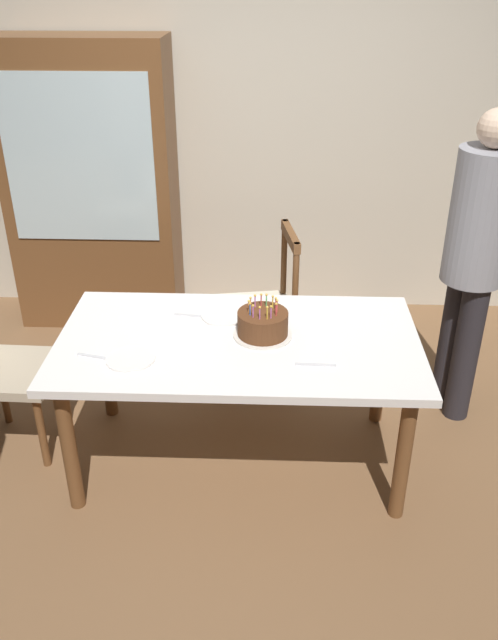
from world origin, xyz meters
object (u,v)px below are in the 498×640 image
(birthday_cake, at_px, (263,325))
(person_guest, at_px, (475,254))
(chair_spindle_back, at_px, (260,310))
(china_cabinet, at_px, (93,188))
(dining_table, at_px, (239,353))
(plate_near_celebrant, at_px, (131,359))
(plate_far_side, at_px, (224,316))

(birthday_cake, bearing_deg, person_guest, 23.28)
(chair_spindle_back, relative_size, china_cabinet, 0.50)
(person_guest, bearing_deg, chair_spindle_back, 164.87)
(dining_table, xyz_separation_m, birthday_cake, (0.11, 0.03, 0.14))
(person_guest, distance_m, china_cabinet, 2.49)
(plate_near_celebrant, relative_size, plate_far_side, 1.00)
(birthday_cake, height_order, plate_far_side, birthday_cake)
(birthday_cake, xyz_separation_m, plate_near_celebrant, (-0.58, -0.24, -0.06))
(plate_near_celebrant, xyz_separation_m, person_guest, (1.66, 0.70, 0.24))
(plate_far_side, bearing_deg, birthday_cake, -42.38)
(plate_far_side, xyz_separation_m, person_guest, (1.28, 0.28, 0.24))
(plate_far_side, relative_size, china_cabinet, 0.12)
(dining_table, relative_size, birthday_cake, 6.09)
(plate_near_celebrant, height_order, china_cabinet, china_cabinet)
(china_cabinet, bearing_deg, plate_far_side, -54.19)
(birthday_cake, height_order, chair_spindle_back, chair_spindle_back)
(dining_table, height_order, person_guest, person_guest)
(plate_near_celebrant, bearing_deg, dining_table, 24.05)
(plate_near_celebrant, relative_size, china_cabinet, 0.12)
(person_guest, bearing_deg, plate_near_celebrant, -157.11)
(chair_spindle_back, bearing_deg, dining_table, -96.21)
(birthday_cake, bearing_deg, chair_spindle_back, 92.05)
(dining_table, distance_m, china_cabinet, 1.91)
(chair_spindle_back, relative_size, person_guest, 0.56)
(birthday_cake, relative_size, china_cabinet, 0.15)
(plate_near_celebrant, bearing_deg, chair_spindle_back, 60.96)
(china_cabinet, bearing_deg, person_guest, -25.36)
(dining_table, relative_size, chair_spindle_back, 1.80)
(dining_table, xyz_separation_m, person_guest, (1.19, 0.49, 0.33))
(plate_near_celebrant, xyz_separation_m, plate_far_side, (0.38, 0.42, 0.00))
(plate_far_side, bearing_deg, dining_table, -67.83)
(birthday_cake, relative_size, person_guest, 0.17)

